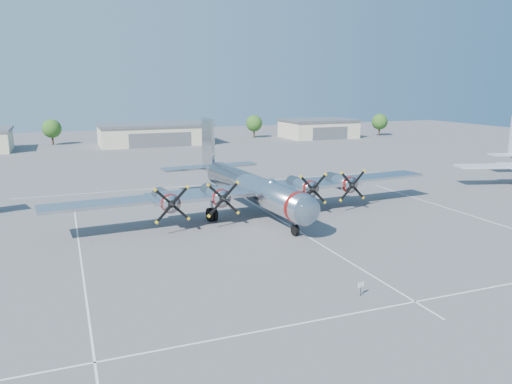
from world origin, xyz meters
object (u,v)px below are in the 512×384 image
object	(u,v)px
tree_west	(52,129)
main_bomber_b29	(249,211)
tree_far_east	(380,122)
info_placard	(361,286)
tree_east	(254,123)
hangar_east	(318,128)
hangar_center	(155,134)

from	to	relation	value
tree_west	main_bomber_b29	world-z (taller)	tree_west
main_bomber_b29	tree_west	bearing A→B (deg)	101.00
tree_west	tree_far_east	xyz separation A→B (m)	(93.00, -10.00, 0.00)
main_bomber_b29	info_placard	bearing A→B (deg)	-96.91
tree_west	info_placard	size ratio (longest dim) A/B	6.23
tree_east	tree_far_east	world-z (taller)	same
tree_west	info_placard	xyz separation A→B (m)	(21.92, -109.67, -3.47)
hangar_east	tree_east	distance (m)	19.04
hangar_east	tree_west	bearing A→B (deg)	173.72
tree_west	tree_far_east	size ratio (longest dim) A/B	1.00
hangar_east	tree_west	distance (m)	73.46
hangar_east	main_bomber_b29	distance (m)	90.23
hangar_east	tree_far_east	bearing A→B (deg)	-5.61
tree_far_east	main_bomber_b29	distance (m)	101.29
tree_east	info_placard	world-z (taller)	tree_east
hangar_center	tree_east	size ratio (longest dim) A/B	4.31
main_bomber_b29	info_placard	xyz separation A→B (m)	(-1.12, -26.55, 0.75)
info_placard	main_bomber_b29	bearing A→B (deg)	74.36
hangar_center	tree_west	bearing A→B (deg)	162.18
hangar_east	tree_far_east	size ratio (longest dim) A/B	3.10
hangar_east	info_placard	world-z (taller)	hangar_east
info_placard	tree_far_east	bearing A→B (deg)	41.28
tree_west	tree_far_east	world-z (taller)	same
tree_far_east	tree_east	bearing A→B (deg)	168.11
hangar_center	main_bomber_b29	bearing A→B (deg)	-91.50
main_bomber_b29	hangar_east	bearing A→B (deg)	51.88
tree_west	main_bomber_b29	xyz separation A→B (m)	(23.04, -83.13, -4.22)
hangar_center	tree_far_east	size ratio (longest dim) A/B	4.31
tree_east	main_bomber_b29	distance (m)	87.30
hangar_center	tree_west	size ratio (longest dim) A/B	4.31
tree_west	main_bomber_b29	size ratio (longest dim) A/B	0.14
tree_east	main_bomber_b29	size ratio (longest dim) A/B	0.14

